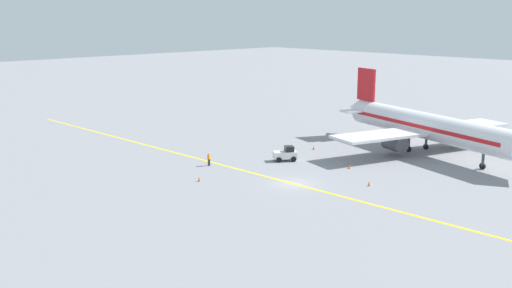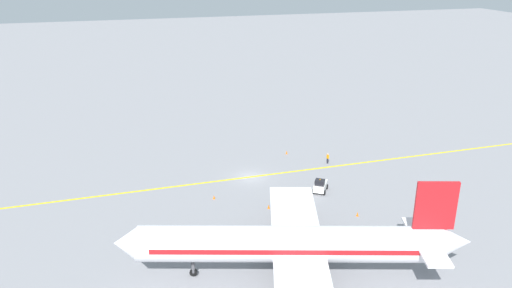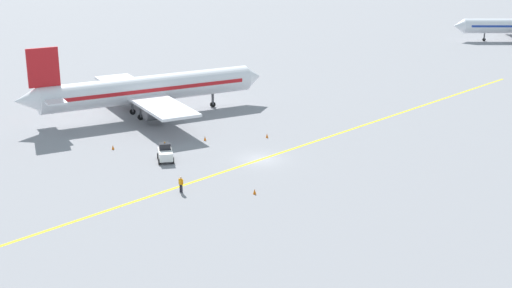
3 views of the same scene
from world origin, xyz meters
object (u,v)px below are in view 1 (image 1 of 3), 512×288
object	(u,v)px
airplane_at_gate	(427,127)
baggage_tug_white	(286,154)
traffic_cone_by_wingtip	(199,179)
traffic_cone_near_nose	(349,166)
ground_crew_worker	(209,159)
traffic_cone_mid_apron	(369,184)
traffic_cone_far_edge	(314,148)

from	to	relation	value
airplane_at_gate	baggage_tug_white	xyz separation A→B (m)	(17.25, -10.22, -2.81)
baggage_tug_white	traffic_cone_by_wingtip	size ratio (longest dim) A/B	6.05
airplane_at_gate	traffic_cone_near_nose	size ratio (longest dim) A/B	63.48
ground_crew_worker	traffic_cone_by_wingtip	world-z (taller)	ground_crew_worker
baggage_tug_white	ground_crew_worker	size ratio (longest dim) A/B	1.98
traffic_cone_near_nose	traffic_cone_mid_apron	bearing A→B (deg)	54.00
ground_crew_worker	traffic_cone_mid_apron	world-z (taller)	ground_crew_worker
baggage_tug_white	traffic_cone_by_wingtip	xyz separation A→B (m)	(14.37, -0.07, -0.63)
airplane_at_gate	ground_crew_worker	xyz separation A→B (m)	(26.16, -15.17, -2.80)
ground_crew_worker	traffic_cone_near_nose	world-z (taller)	ground_crew_worker
traffic_cone_by_wingtip	baggage_tug_white	bearing A→B (deg)	179.71
airplane_at_gate	ground_crew_worker	distance (m)	30.37
traffic_cone_by_wingtip	traffic_cone_near_nose	bearing A→B (deg)	154.06
traffic_cone_near_nose	traffic_cone_far_edge	world-z (taller)	same
baggage_tug_white	traffic_cone_mid_apron	xyz separation A→B (m)	(1.77, 14.54, -0.63)
traffic_cone_by_wingtip	airplane_at_gate	bearing A→B (deg)	161.97
baggage_tug_white	traffic_cone_near_nose	xyz separation A→B (m)	(-2.79, 8.27, -0.63)
baggage_tug_white	traffic_cone_mid_apron	bearing A→B (deg)	83.07
baggage_tug_white	traffic_cone_by_wingtip	distance (m)	14.38
traffic_cone_mid_apron	traffic_cone_by_wingtip	size ratio (longest dim) A/B	1.00
airplane_at_gate	baggage_tug_white	distance (m)	20.25
ground_crew_worker	traffic_cone_far_edge	world-z (taller)	ground_crew_worker
ground_crew_worker	traffic_cone_near_nose	size ratio (longest dim) A/B	3.05
traffic_cone_mid_apron	baggage_tug_white	bearing A→B (deg)	-96.93
airplane_at_gate	traffic_cone_near_nose	distance (m)	14.99
ground_crew_worker	traffic_cone_far_edge	distance (m)	16.92
airplane_at_gate	traffic_cone_far_edge	distance (m)	15.75
traffic_cone_far_edge	traffic_cone_mid_apron	bearing A→B (deg)	59.94
traffic_cone_far_edge	airplane_at_gate	bearing A→B (deg)	128.40
ground_crew_worker	traffic_cone_near_nose	xyz separation A→B (m)	(-11.70, 13.23, -0.63)
traffic_cone_near_nose	airplane_at_gate	bearing A→B (deg)	172.34
airplane_at_gate	ground_crew_worker	size ratio (longest dim) A/B	20.78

